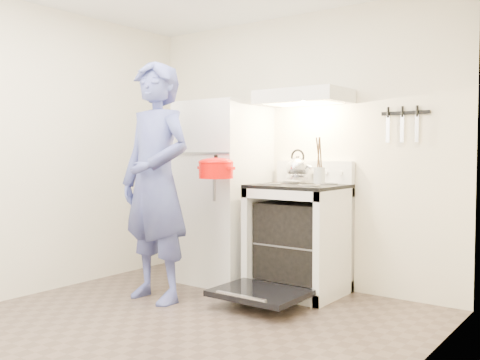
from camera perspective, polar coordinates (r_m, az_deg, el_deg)
name	(u,v)px	position (r m, az deg, el deg)	size (l,w,h in m)	color
floor	(159,333)	(3.81, -8.69, -15.85)	(3.60, 3.60, 0.00)	brown
back_wall	(295,150)	(5.04, 5.88, 3.20)	(3.20, 0.02, 2.50)	#EDE3C5
refrigerator	(223,192)	(5.10, -1.79, -1.29)	(0.70, 0.70, 1.70)	white
stove_body	(298,241)	(4.71, 6.23, -6.44)	(0.76, 0.65, 0.92)	white
cooktop	(299,186)	(4.65, 6.26, -0.66)	(0.76, 0.65, 0.03)	black
backsplash	(314,172)	(4.90, 7.95, 0.85)	(0.76, 0.07, 0.20)	white
oven_door	(260,293)	(4.29, 2.10, -11.95)	(0.70, 0.54, 0.04)	black
oven_rack	(298,243)	(4.71, 6.23, -6.68)	(0.60, 0.52, 0.01)	slate
range_hood	(303,97)	(4.74, 6.78, 8.79)	(0.76, 0.50, 0.12)	white
knife_strip	(405,113)	(4.59, 17.23, 6.85)	(0.40, 0.02, 0.03)	black
pizza_stone	(292,240)	(4.78, 5.56, -6.37)	(0.35, 0.35, 0.02)	brown
tea_kettle	(298,167)	(4.78, 6.16, 1.43)	(0.25, 0.21, 0.30)	silver
utensil_jar	(319,175)	(4.30, 8.45, 0.49)	(0.09, 0.09, 0.13)	silver
person	(156,182)	(4.46, -8.98, -0.20)	(0.72, 0.47, 1.97)	navy
dutch_oven	(216,170)	(4.45, -2.58, 1.03)	(0.36, 0.29, 0.23)	#E20500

